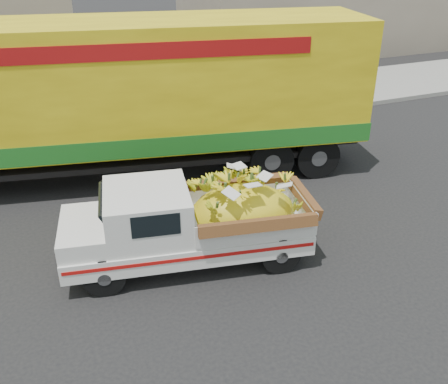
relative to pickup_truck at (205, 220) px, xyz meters
name	(u,v)px	position (x,y,z in m)	size (l,w,h in m)	color
ground	(124,266)	(-1.51, 0.35, -0.84)	(100.00, 100.00, 0.00)	black
curb	(76,144)	(-1.51, 6.66, -0.76)	(60.00, 0.25, 0.15)	gray
sidewalk	(67,122)	(-1.51, 8.76, -0.77)	(60.00, 4.00, 0.14)	gray
pickup_truck	(205,220)	(0.00, 0.00, 0.00)	(4.66, 2.42, 1.56)	black
semi_trailer	(121,94)	(-0.52, 4.20, 1.29)	(12.09, 4.83, 3.80)	black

